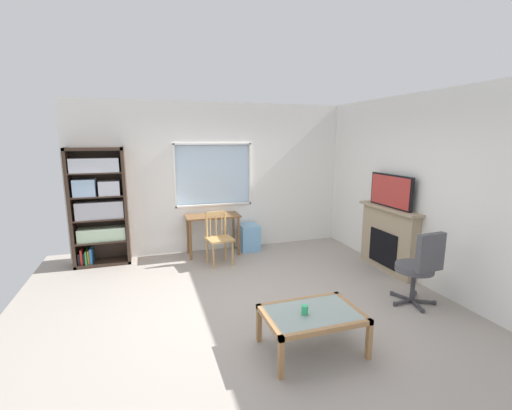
{
  "coord_description": "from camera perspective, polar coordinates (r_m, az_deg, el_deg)",
  "views": [
    {
      "loc": [
        -1.28,
        -4.08,
        2.15
      ],
      "look_at": [
        0.23,
        0.57,
        1.2
      ],
      "focal_mm": 24.44,
      "sensor_mm": 36.0,
      "label": 1
    }
  ],
  "objects": [
    {
      "name": "office_chair",
      "position": [
        4.96,
        25.28,
        -8.83
      ],
      "size": [
        0.57,
        0.58,
        1.0
      ],
      "color": "#4C4C51",
      "rests_on": "ground"
    },
    {
      "name": "wall_right",
      "position": [
        5.69,
        25.43,
        2.33
      ],
      "size": [
        0.12,
        5.07,
        2.79
      ],
      "primitive_type": "cube",
      "color": "white",
      "rests_on": "ground"
    },
    {
      "name": "bookshelf",
      "position": [
        6.41,
        -24.38,
        0.25
      ],
      "size": [
        0.9,
        0.38,
        1.99
      ],
      "color": "#38281E",
      "rests_on": "ground"
    },
    {
      "name": "coffee_table",
      "position": [
        3.74,
        9.17,
        -17.65
      ],
      "size": [
        0.98,
        0.67,
        0.42
      ],
      "color": "#8C9E99",
      "rests_on": "ground"
    },
    {
      "name": "wall_back_with_window",
      "position": [
        6.68,
        -6.87,
        4.38
      ],
      "size": [
        5.11,
        0.15,
        2.79
      ],
      "color": "white",
      "rests_on": "ground"
    },
    {
      "name": "ground",
      "position": [
        4.79,
        -0.56,
        -15.78
      ],
      "size": [
        6.11,
        5.87,
        0.02
      ],
      "primitive_type": "cube",
      "color": "#9E9389"
    },
    {
      "name": "tv",
      "position": [
        5.92,
        21.2,
        2.15
      ],
      "size": [
        0.06,
        0.93,
        0.53
      ],
      "color": "black",
      "rests_on": "fireplace"
    },
    {
      "name": "wooden_chair",
      "position": [
        6.01,
        -6.11,
        -5.34
      ],
      "size": [
        0.48,
        0.46,
        0.9
      ],
      "color": "tan",
      "rests_on": "ground"
    },
    {
      "name": "fireplace",
      "position": [
        6.09,
        20.82,
        -5.16
      ],
      "size": [
        0.26,
        1.28,
        1.05
      ],
      "color": "tan",
      "rests_on": "ground"
    },
    {
      "name": "plastic_drawer_unit",
      "position": [
        6.77,
        -1.17,
        -5.3
      ],
      "size": [
        0.35,
        0.4,
        0.5
      ],
      "primitive_type": "cube",
      "color": "#72ADDB",
      "rests_on": "ground"
    },
    {
      "name": "sippy_cup",
      "position": [
        3.65,
        7.98,
        -16.63
      ],
      "size": [
        0.07,
        0.07,
        0.09
      ],
      "primitive_type": "cylinder",
      "color": "#33B770",
      "rests_on": "coffee_table"
    },
    {
      "name": "desk_under_window",
      "position": [
        6.46,
        -7.1,
        -2.73
      ],
      "size": [
        0.98,
        0.47,
        0.75
      ],
      "color": "brown",
      "rests_on": "ground"
    }
  ]
}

